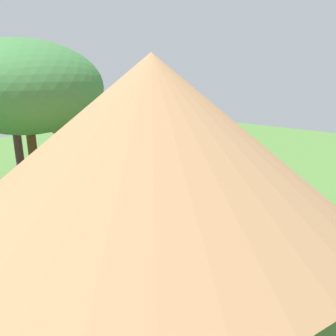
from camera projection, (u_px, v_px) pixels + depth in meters
ground_plane at (204, 196)px, 12.02m from camera, size 36.00×36.00×0.00m
thatched_hut at (153, 197)px, 5.02m from camera, size 5.88×5.88×4.63m
shade_umbrella at (102, 115)px, 12.05m from camera, size 3.76×3.76×3.36m
patio_dining_table at (105, 173)px, 12.67m from camera, size 1.25×0.88×0.74m
patio_chair_near_hut at (129, 170)px, 13.42m from camera, size 0.49×0.47×0.90m
patio_chair_near_lawn at (81, 173)px, 13.08m from camera, size 0.55×0.56×0.90m
patio_chair_east_end at (112, 184)px, 11.70m from camera, size 0.56×0.57×0.90m
guest_beside_umbrella at (105, 175)px, 11.05m from camera, size 0.61×0.29×1.72m
standing_watcher at (267, 172)px, 11.55m from camera, size 0.40×0.54×1.67m
zebra_nearest_camera at (221, 155)px, 13.96m from camera, size 1.06×2.04×1.57m
zebra_by_umbrella at (167, 178)px, 10.92m from camera, size 2.26×0.70×1.51m
acacia_tree_behind_hut at (25, 88)px, 7.92m from camera, size 3.80×3.80×5.18m
acacia_tree_left_background at (10, 80)px, 10.33m from camera, size 2.46×2.46×5.00m
brick_patio_kerb at (203, 159)px, 17.22m from camera, size 2.49×1.92×0.08m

